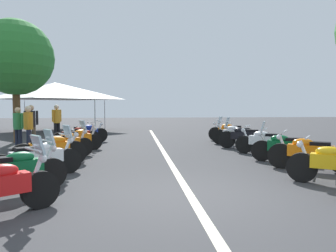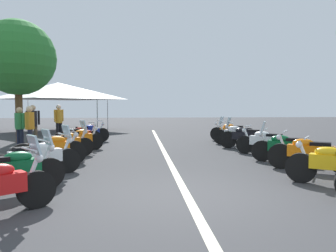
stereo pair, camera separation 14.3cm
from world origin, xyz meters
The scene contains 22 objects.
ground_plane centered at (0.00, 0.00, 0.00)m, with size 80.00×80.00×0.00m, color #38383A.
lane_centre_stripe centered at (4.71, 0.00, 0.00)m, with size 22.50×0.16×0.01m, color beige.
motorcycle_left_row_1 centered at (0.43, 3.28, 0.46)m, with size 1.36×1.82×1.20m.
motorcycle_left_row_2 centered at (1.93, 3.25, 0.46)m, with size 1.33×1.84×1.20m.
motorcycle_left_row_3 centered at (3.28, 3.32, 0.46)m, with size 1.05×1.88×1.01m.
motorcycle_left_row_4 centered at (4.68, 3.27, 0.46)m, with size 1.21×1.76×1.20m.
motorcycle_left_row_5 centered at (6.21, 3.14, 0.45)m, with size 1.20×1.76×0.98m.
motorcycle_left_row_6 centered at (7.60, 3.40, 0.45)m, with size 1.20×1.82×0.99m.
motorcycle_left_row_7 centered at (8.88, 3.25, 0.46)m, with size 1.18×1.92×1.00m.
motorcycle_right_row_2 centered at (2.02, -3.42, 0.47)m, with size 1.28×1.84×1.01m.
motorcycle_right_row_3 centered at (3.23, -3.36, 0.46)m, with size 1.09×1.82×1.20m.
motorcycle_right_row_4 centered at (4.69, -3.39, 0.45)m, with size 1.35×1.82×0.99m.
motorcycle_right_row_5 centered at (6.22, -3.18, 0.48)m, with size 1.16×1.91×1.23m.
motorcycle_right_row_6 centered at (7.44, -3.23, 0.47)m, with size 1.26×1.92×1.21m.
motorcycle_right_row_7 centered at (8.86, -3.41, 0.46)m, with size 1.19×1.92×1.01m.
traffic_cone_1 centered at (5.14, 4.35, 0.29)m, with size 0.36×0.36×0.61m.
bystander_0 centered at (6.56, 5.30, 0.94)m, with size 0.33×0.46×1.61m.
bystander_1 centered at (7.51, 5.14, 0.99)m, with size 0.32×0.49×1.69m.
bystander_2 centered at (6.17, 4.82, 0.97)m, with size 0.52×0.32×1.66m.
bystander_3 centered at (9.96, 4.73, 1.01)m, with size 0.44×0.36×1.72m.
roadside_tree_2 centered at (9.42, 6.36, 3.82)m, with size 3.38×3.38×5.53m.
event_tent centered at (16.15, 6.29, 2.65)m, with size 6.53×6.53×3.20m.
Camera 1 is at (-5.68, 0.99, 1.65)m, focal length 34.20 mm.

